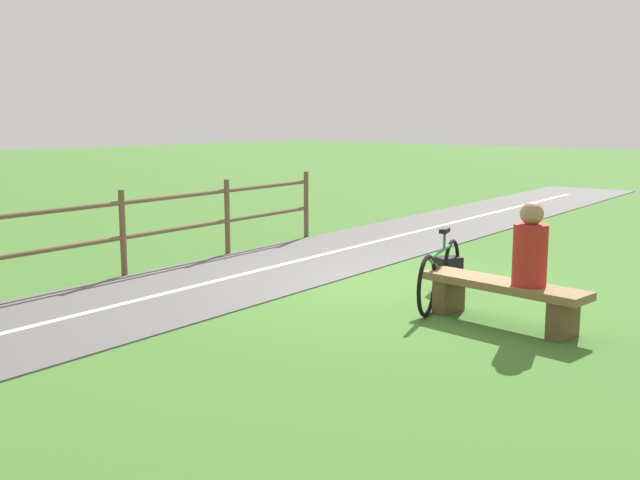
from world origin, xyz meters
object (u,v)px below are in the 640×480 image
at_px(bicycle, 440,274).
at_px(bench, 503,294).
at_px(person_seated, 530,249).
at_px(backpack, 448,274).

bearing_deg(bicycle, bench, 55.92).
bearing_deg(person_seated, bicycle, -9.03).
height_order(bench, bicycle, bicycle).
bearing_deg(bicycle, backpack, -173.27).
bearing_deg(backpack, person_seated, 148.48).
distance_m(person_seated, bicycle, 1.30).
xyz_separation_m(bench, bicycle, (0.91, -0.25, 0.04)).
bearing_deg(bench, backpack, -33.07).
xyz_separation_m(bicycle, backpack, (0.32, -0.66, -0.15)).
distance_m(bench, bicycle, 0.94).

